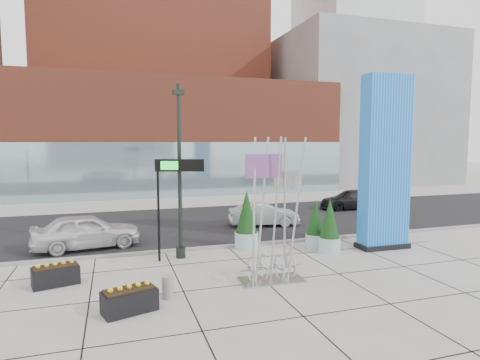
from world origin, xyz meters
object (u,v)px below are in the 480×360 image
object	(u,v)px
concrete_bollard	(168,287)
car_white_west	(87,231)
blue_pylon	(385,166)
public_art_sculpture	(272,244)
car_silver_mid	(263,215)
overhead_street_sign	(175,173)
lamp_post	(180,188)

from	to	relation	value
concrete_bollard	car_white_west	world-z (taller)	car_white_west
blue_pylon	car_white_west	xyz separation A→B (m)	(-13.46, 4.11, -3.10)
public_art_sculpture	car_silver_mid	distance (m)	9.57
overhead_street_sign	concrete_bollard	bearing A→B (deg)	-84.98
concrete_bollard	blue_pylon	bearing A→B (deg)	16.42
lamp_post	public_art_sculpture	bearing A→B (deg)	-55.58
blue_pylon	lamp_post	size ratio (longest dim) A/B	1.08
car_white_west	concrete_bollard	bearing A→B (deg)	-166.96
public_art_sculpture	car_silver_mid	xyz separation A→B (m)	(3.13, 9.02, -0.70)
lamp_post	overhead_street_sign	distance (m)	0.71
concrete_bollard	lamp_post	bearing A→B (deg)	75.46
overhead_street_sign	car_silver_mid	world-z (taller)	overhead_street_sign
blue_pylon	car_silver_mid	bearing A→B (deg)	120.57
blue_pylon	car_white_west	world-z (taller)	blue_pylon
lamp_post	car_silver_mid	xyz separation A→B (m)	(5.82, 5.09, -2.39)
public_art_sculpture	overhead_street_sign	distance (m)	5.27
blue_pylon	public_art_sculpture	bearing A→B (deg)	-157.74
car_white_west	overhead_street_sign	bearing A→B (deg)	-137.18
blue_pylon	car_silver_mid	distance (m)	8.02
lamp_post	public_art_sculpture	world-z (taller)	lamp_post
car_white_west	car_silver_mid	world-z (taller)	car_white_west
public_art_sculpture	concrete_bollard	distance (m)	3.99
overhead_street_sign	car_white_west	world-z (taller)	overhead_street_sign
blue_pylon	concrete_bollard	bearing A→B (deg)	-162.76
lamp_post	car_white_west	xyz separation A→B (m)	(-4.00, 2.83, -2.24)
blue_pylon	lamp_post	bearing A→B (deg)	173.13
blue_pylon	concrete_bollard	size ratio (longest dim) A/B	11.03
overhead_street_sign	car_white_west	size ratio (longest dim) A/B	0.89
lamp_post	overhead_street_sign	xyz separation A→B (m)	(-0.21, -0.20, 0.65)
blue_pylon	public_art_sculpture	distance (m)	7.70
blue_pylon	car_white_west	size ratio (longest dim) A/B	1.67
concrete_bollard	car_white_west	size ratio (longest dim) A/B	0.15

